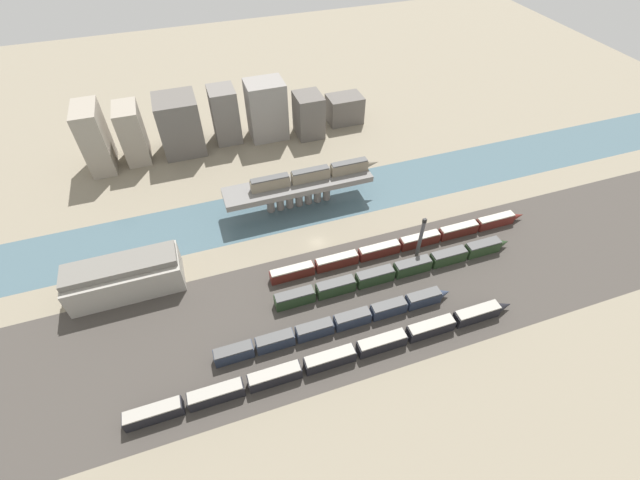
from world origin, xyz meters
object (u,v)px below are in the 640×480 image
(train_on_bridge, at_px, (314,174))
(train_yard_far, at_px, (398,270))
(train_yard_mid, at_px, (338,323))
(signal_tower, at_px, (421,238))
(train_yard_near, at_px, (336,357))
(warehouse_building, at_px, (125,276))
(train_yard_outer, at_px, (404,244))

(train_on_bridge, height_order, train_yard_far, train_on_bridge)
(train_on_bridge, xyz_separation_m, train_yard_far, (11.76, -37.77, -9.10))
(train_on_bridge, relative_size, train_yard_far, 0.60)
(train_yard_mid, bearing_deg, signal_tower, 27.78)
(train_yard_near, bearing_deg, train_yard_mid, 66.89)
(warehouse_building, distance_m, signal_tower, 80.74)
(train_on_bridge, height_order, warehouse_building, train_on_bridge)
(train_yard_far, bearing_deg, train_on_bridge, 107.29)
(train_yard_mid, bearing_deg, train_yard_near, -113.11)
(warehouse_building, bearing_deg, train_yard_mid, -31.33)
(train_yard_far, bearing_deg, signal_tower, 31.06)
(train_yard_near, height_order, train_yard_mid, train_yard_mid)
(train_on_bridge, distance_m, train_yard_far, 40.59)
(train_yard_near, xyz_separation_m, train_yard_mid, (3.69, 8.64, 0.01))
(train_yard_far, height_order, train_yard_outer, train_yard_far)
(train_yard_far, xyz_separation_m, signal_tower, (8.98, 5.41, 4.73))
(train_yard_near, height_order, train_yard_outer, train_yard_near)
(train_yard_near, bearing_deg, train_on_bridge, 76.62)
(train_yard_outer, relative_size, signal_tower, 5.96)
(train_on_bridge, relative_size, signal_tower, 3.08)
(train_on_bridge, distance_m, train_yard_mid, 50.35)
(train_yard_far, bearing_deg, train_yard_mid, -153.65)
(train_on_bridge, xyz_separation_m, signal_tower, (20.73, -32.36, -4.37))
(train_on_bridge, bearing_deg, train_yard_mid, -101.54)
(signal_tower, bearing_deg, train_yard_mid, -152.22)
(train_yard_mid, distance_m, warehouse_building, 57.36)
(train_on_bridge, xyz_separation_m, train_yard_outer, (17.99, -29.06, -9.29))
(train_yard_near, height_order, train_yard_far, train_yard_far)
(train_yard_mid, bearing_deg, warehouse_building, 148.67)
(train_on_bridge, height_order, train_yard_outer, train_on_bridge)
(train_yard_outer, height_order, signal_tower, signal_tower)
(train_yard_far, relative_size, warehouse_building, 2.46)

